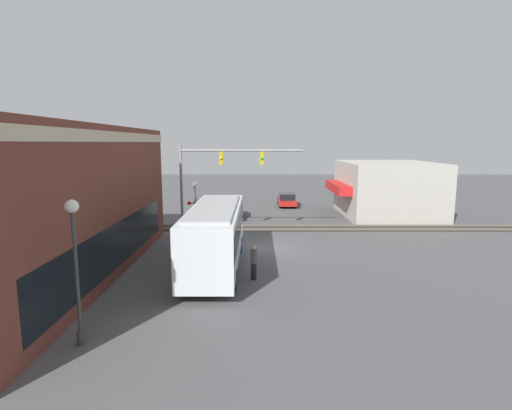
{
  "coord_description": "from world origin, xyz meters",
  "views": [
    {
      "loc": [
        -24.85,
        0.59,
        6.7
      ],
      "look_at": [
        4.11,
        0.65,
        2.16
      ],
      "focal_mm": 28.0,
      "sensor_mm": 36.0,
      "label": 1
    }
  ],
  "objects_px": {
    "parked_car_black": "(232,210)",
    "crossing_signal": "(195,203)",
    "streetlamp": "(76,260)",
    "parked_car_red": "(287,200)",
    "city_bus": "(215,234)",
    "pedestrian_near_bus": "(254,262)"
  },
  "relations": [
    {
      "from": "city_bus",
      "to": "parked_car_red",
      "type": "height_order",
      "value": "city_bus"
    },
    {
      "from": "city_bus",
      "to": "parked_car_black",
      "type": "distance_m",
      "value": 14.75
    },
    {
      "from": "parked_car_black",
      "to": "parked_car_red",
      "type": "bearing_deg",
      "value": -38.55
    },
    {
      "from": "city_bus",
      "to": "crossing_signal",
      "type": "distance_m",
      "value": 8.53
    },
    {
      "from": "parked_car_black",
      "to": "parked_car_red",
      "type": "height_order",
      "value": "parked_car_red"
    },
    {
      "from": "crossing_signal",
      "to": "parked_car_black",
      "type": "distance_m",
      "value": 7.1
    },
    {
      "from": "crossing_signal",
      "to": "parked_car_red",
      "type": "bearing_deg",
      "value": -30.16
    },
    {
      "from": "crossing_signal",
      "to": "parked_car_black",
      "type": "relative_size",
      "value": 0.83
    },
    {
      "from": "city_bus",
      "to": "streetlamp",
      "type": "relative_size",
      "value": 2.1
    },
    {
      "from": "streetlamp",
      "to": "parked_car_red",
      "type": "height_order",
      "value": "streetlamp"
    },
    {
      "from": "parked_car_black",
      "to": "city_bus",
      "type": "bearing_deg",
      "value": 180.0
    },
    {
      "from": "streetlamp",
      "to": "parked_car_black",
      "type": "relative_size",
      "value": 1.07
    },
    {
      "from": "parked_car_red",
      "to": "pedestrian_near_bus",
      "type": "bearing_deg",
      "value": 171.86
    },
    {
      "from": "city_bus",
      "to": "crossing_signal",
      "type": "xyz_separation_m",
      "value": [
        8.2,
        2.32,
        0.42
      ]
    },
    {
      "from": "city_bus",
      "to": "pedestrian_near_bus",
      "type": "relative_size",
      "value": 6.0
    },
    {
      "from": "pedestrian_near_bus",
      "to": "parked_car_black",
      "type": "bearing_deg",
      "value": 7.09
    },
    {
      "from": "parked_car_black",
      "to": "crossing_signal",
      "type": "bearing_deg",
      "value": 160.4
    },
    {
      "from": "parked_car_black",
      "to": "parked_car_red",
      "type": "distance_m",
      "value": 8.66
    },
    {
      "from": "parked_car_red",
      "to": "pedestrian_near_bus",
      "type": "height_order",
      "value": "pedestrian_near_bus"
    },
    {
      "from": "parked_car_black",
      "to": "pedestrian_near_bus",
      "type": "xyz_separation_m",
      "value": [
        -16.57,
        -2.06,
        0.24
      ]
    },
    {
      "from": "parked_car_black",
      "to": "parked_car_red",
      "type": "relative_size",
      "value": 0.95
    },
    {
      "from": "city_bus",
      "to": "streetlamp",
      "type": "height_order",
      "value": "streetlamp"
    }
  ]
}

